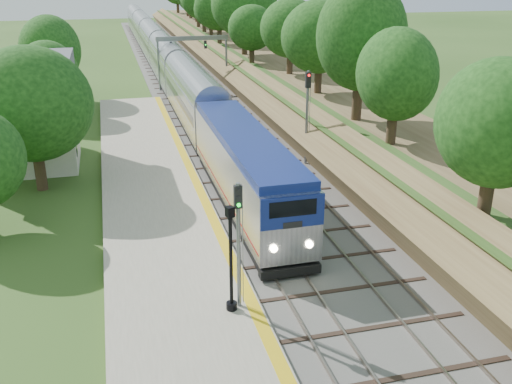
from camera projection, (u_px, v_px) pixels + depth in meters
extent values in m
cube|color=#4C4944|center=(184.00, 82.00, 72.42)|extent=(9.50, 170.00, 0.12)
cube|color=gray|center=(163.00, 81.00, 71.73)|extent=(0.08, 170.00, 0.16)
cube|color=gray|center=(174.00, 81.00, 72.07)|extent=(0.08, 170.00, 0.16)
cube|color=gray|center=(194.00, 80.00, 72.67)|extent=(0.08, 170.00, 0.16)
cube|color=gray|center=(205.00, 79.00, 73.00)|extent=(0.08, 170.00, 0.16)
cube|color=gray|center=(164.00, 231.00, 31.09)|extent=(6.40, 68.00, 0.38)
cube|color=gold|center=(215.00, 223.00, 31.69)|extent=(0.55, 68.00, 0.01)
cube|color=brown|center=(256.00, 67.00, 74.11)|extent=(9.00, 170.00, 3.00)
cube|color=brown|center=(227.00, 70.00, 73.27)|extent=(4.47, 170.00, 4.54)
cylinder|color=#332316|center=(485.00, 173.00, 27.72)|extent=(0.60, 0.60, 2.62)
sphere|color=black|center=(497.00, 100.00, 26.41)|extent=(5.70, 5.70, 5.70)
cylinder|color=#332316|center=(245.00, 45.00, 72.72)|extent=(0.60, 0.60, 2.62)
sphere|color=black|center=(245.00, 16.00, 71.41)|extent=(5.70, 5.70, 5.70)
cylinder|color=#332316|center=(189.00, 15.00, 117.72)|extent=(0.60, 0.60, 2.62)
cube|color=white|center=(16.00, 122.00, 40.45)|extent=(8.00, 6.00, 6.80)
cube|color=#52545A|center=(7.00, 65.00, 38.98)|extent=(8.60, 6.60, 1.20)
cube|color=black|center=(76.00, 146.00, 40.36)|extent=(0.05, 1.10, 1.30)
cube|color=black|center=(78.00, 133.00, 43.60)|extent=(0.05, 1.10, 1.30)
cube|color=black|center=(72.00, 107.00, 39.33)|extent=(0.05, 1.10, 1.30)
cube|color=black|center=(74.00, 97.00, 42.57)|extent=(0.05, 1.10, 1.30)
cylinder|color=slate|center=(159.00, 65.00, 65.98)|extent=(0.24, 0.24, 6.20)
cylinder|color=slate|center=(226.00, 62.00, 67.85)|extent=(0.24, 0.24, 6.20)
cube|color=slate|center=(192.00, 38.00, 65.87)|extent=(8.40, 0.25, 0.50)
cube|color=black|center=(171.00, 46.00, 65.42)|extent=(0.30, 0.20, 0.90)
cube|color=black|center=(205.00, 45.00, 66.36)|extent=(0.30, 0.20, 0.90)
cylinder|color=#332316|center=(45.00, 166.00, 38.12)|extent=(0.60, 0.60, 2.45)
sphere|color=black|center=(38.00, 118.00, 36.90)|extent=(5.32, 5.32, 5.32)
cylinder|color=#332316|center=(59.00, 111.00, 52.52)|extent=(0.60, 0.60, 2.45)
sphere|color=black|center=(55.00, 75.00, 51.30)|extent=(5.32, 5.32, 5.32)
cube|color=black|center=(245.00, 199.00, 34.42)|extent=(2.76, 17.26, 0.60)
cube|color=#B7BAC1|center=(245.00, 168.00, 33.68)|extent=(3.00, 17.97, 3.40)
cube|color=navy|center=(245.00, 136.00, 32.97)|extent=(2.88, 17.26, 0.44)
cube|color=navy|center=(293.00, 212.00, 25.22)|extent=(2.97, 0.10, 1.50)
cube|color=black|center=(293.00, 208.00, 25.11)|extent=(2.20, 0.06, 0.75)
cube|color=maroon|center=(245.00, 186.00, 34.10)|extent=(3.02, 17.61, 0.10)
cube|color=#B7BAC1|center=(194.00, 103.00, 51.42)|extent=(3.00, 19.97, 3.89)
cube|color=#B7BAC1|center=(169.00, 67.00, 69.94)|extent=(3.00, 19.97, 3.89)
cube|color=#B7BAC1|center=(154.00, 46.00, 88.45)|extent=(3.00, 19.97, 3.89)
cube|color=#B7BAC1|center=(144.00, 32.00, 106.96)|extent=(3.00, 19.97, 3.89)
cube|color=#B7BAC1|center=(137.00, 22.00, 125.48)|extent=(3.00, 19.97, 3.89)
cylinder|color=black|center=(232.00, 306.00, 23.65)|extent=(0.46, 0.46, 0.31)
cylinder|color=black|center=(231.00, 263.00, 22.91)|extent=(0.15, 0.15, 4.06)
cube|color=black|center=(230.00, 212.00, 22.08)|extent=(0.36, 0.36, 0.42)
cube|color=silver|center=(230.00, 212.00, 22.08)|extent=(0.26, 0.26, 0.31)
cylinder|color=slate|center=(239.00, 247.00, 22.95)|extent=(0.17, 0.17, 5.51)
cube|color=black|center=(238.00, 197.00, 22.15)|extent=(0.32, 0.21, 0.95)
cylinder|color=#0CE526|center=(239.00, 198.00, 22.04)|extent=(0.15, 0.06, 0.15)
cylinder|color=slate|center=(307.00, 118.00, 40.88)|extent=(0.20, 0.20, 6.80)
cube|color=black|center=(308.00, 80.00, 39.87)|extent=(0.37, 0.24, 1.10)
cylinder|color=#FF0C0C|center=(309.00, 80.00, 39.74)|extent=(0.18, 0.07, 0.18)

